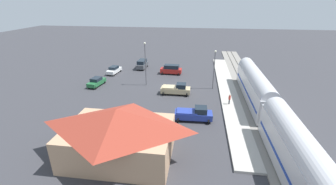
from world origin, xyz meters
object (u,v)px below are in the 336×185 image
object	(u,v)px
light_pole_lot_center	(145,59)
passenger_train	(303,163)
sedan_green	(97,82)
sedan_white	(114,70)
suv_charcoal	(142,64)
light_pole_near_platform	(214,65)
suv_red	(171,69)
pickup_blue	(194,114)
pickup_tan	(176,89)
station_building	(118,133)
pedestrian_on_platform	(229,99)

from	to	relation	value
light_pole_lot_center	passenger_train	bearing A→B (deg)	129.16
sedan_green	sedan_white	distance (m)	8.38
passenger_train	light_pole_lot_center	distance (m)	32.15
suv_charcoal	light_pole_near_platform	size ratio (longest dim) A/B	0.65
suv_red	pickup_blue	distance (m)	22.18
suv_red	pickup_blue	bearing A→B (deg)	105.76
pickup_tan	pickup_blue	bearing A→B (deg)	111.16
light_pole_near_platform	pickup_blue	bearing A→B (deg)	76.15
passenger_train	station_building	xyz separation A→B (m)	(18.00, -2.19, 0.23)
pickup_tan	pedestrian_on_platform	bearing A→B (deg)	158.40
pickup_blue	pickup_tan	bearing A→B (deg)	-68.84
light_pole_near_platform	light_pole_lot_center	bearing A→B (deg)	-0.76
passenger_train	pedestrian_on_platform	xyz separation A→B (m)	(4.43, -17.26, -1.58)
station_building	light_pole_near_platform	size ratio (longest dim) A/B	1.59
suv_charcoal	pickup_blue	bearing A→B (deg)	119.15
sedan_green	pickup_blue	bearing A→B (deg)	150.18
sedan_green	light_pole_near_platform	size ratio (longest dim) A/B	0.61
pedestrian_on_platform	pickup_tan	xyz separation A→B (m)	(9.21, -3.65, -0.25)
pickup_tan	light_pole_near_platform	bearing A→B (deg)	-151.20
suv_charcoal	pedestrian_on_platform	bearing A→B (deg)	135.35
pickup_tan	light_pole_lot_center	size ratio (longest dim) A/B	0.62
sedan_green	light_pole_lot_center	size ratio (longest dim) A/B	0.54
pedestrian_on_platform	suv_red	world-z (taller)	suv_red
sedan_green	pickup_tan	bearing A→B (deg)	172.43
pickup_tan	pickup_blue	xyz separation A→B (m)	(-3.61, 9.34, 0.00)
light_pole_near_platform	light_pole_lot_center	world-z (taller)	light_pole_lot_center
station_building	suv_red	bearing A→B (deg)	-93.62
passenger_train	sedan_white	world-z (taller)	passenger_train
station_building	light_pole_near_platform	bearing A→B (deg)	-116.48
suv_charcoal	sedan_white	xyz separation A→B (m)	(5.58, 5.08, -0.27)
pedestrian_on_platform	light_pole_lot_center	xyz separation A→B (m)	(15.80, -7.59, 4.15)
suv_charcoal	pickup_tan	xyz separation A→B (m)	(-10.31, 15.64, -0.12)
passenger_train	pickup_tan	xyz separation A→B (m)	(13.64, -20.91, -1.83)
station_building	pickup_blue	xyz separation A→B (m)	(-7.97, -9.38, -2.06)
pedestrian_on_platform	light_pole_lot_center	bearing A→B (deg)	-25.65
station_building	sedan_green	distance (m)	24.28
pickup_tan	pickup_blue	world-z (taller)	same
light_pole_near_platform	suv_red	bearing A→B (deg)	-41.70
suv_charcoal	suv_red	xyz separation A→B (m)	(-7.90, 3.63, 0.00)
suv_charcoal	pickup_tan	size ratio (longest dim) A/B	0.92
suv_charcoal	light_pole_near_platform	xyz separation A→B (m)	(-17.16, 11.87, 3.67)
station_building	sedan_green	size ratio (longest dim) A/B	2.59
pickup_tan	sedan_green	world-z (taller)	pickup_tan
station_building	pedestrian_on_platform	distance (m)	20.36
light_pole_near_platform	light_pole_lot_center	xyz separation A→B (m)	(13.44, -0.18, 0.61)
suv_red	passenger_train	bearing A→B (deg)	116.00
passenger_train	light_pole_near_platform	size ratio (longest dim) A/B	7.90
pedestrian_on_platform	pickup_tan	size ratio (longest dim) A/B	0.32
pedestrian_on_platform	suv_charcoal	world-z (taller)	suv_charcoal
pickup_tan	light_pole_near_platform	distance (m)	8.68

